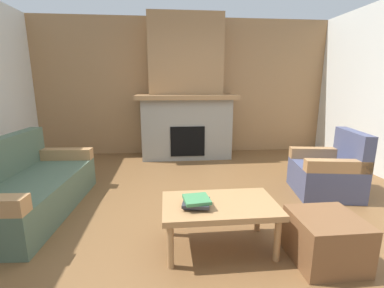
{
  "coord_description": "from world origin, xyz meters",
  "views": [
    {
      "loc": [
        -0.4,
        -2.68,
        1.46
      ],
      "look_at": [
        -0.05,
        0.94,
        0.63
      ],
      "focal_mm": 25.27,
      "sensor_mm": 36.0,
      "label": 1
    }
  ],
  "objects_px": {
    "armchair": "(329,172)",
    "ottoman": "(325,239)",
    "coffee_table": "(220,208)",
    "fireplace": "(186,98)",
    "couch": "(26,189)"
  },
  "relations": [
    {
      "from": "armchair",
      "to": "coffee_table",
      "type": "relative_size",
      "value": 0.87
    },
    {
      "from": "coffee_table",
      "to": "ottoman",
      "type": "bearing_deg",
      "value": -18.65
    },
    {
      "from": "coffee_table",
      "to": "ottoman",
      "type": "distance_m",
      "value": 0.9
    },
    {
      "from": "ottoman",
      "to": "couch",
      "type": "bearing_deg",
      "value": 158.26
    },
    {
      "from": "fireplace",
      "to": "ottoman",
      "type": "xyz_separation_m",
      "value": [
        0.89,
        -3.43,
        -0.96
      ]
    },
    {
      "from": "fireplace",
      "to": "armchair",
      "type": "distance_m",
      "value": 2.86
    },
    {
      "from": "coffee_table",
      "to": "couch",
      "type": "bearing_deg",
      "value": 157.03
    },
    {
      "from": "armchair",
      "to": "coffee_table",
      "type": "xyz_separation_m",
      "value": [
        -1.69,
        -1.06,
        0.08
      ]
    },
    {
      "from": "couch",
      "to": "coffee_table",
      "type": "relative_size",
      "value": 1.85
    },
    {
      "from": "couch",
      "to": "armchair",
      "type": "height_order",
      "value": "same"
    },
    {
      "from": "fireplace",
      "to": "couch",
      "type": "distance_m",
      "value": 3.15
    },
    {
      "from": "armchair",
      "to": "ottoman",
      "type": "relative_size",
      "value": 1.68
    },
    {
      "from": "coffee_table",
      "to": "fireplace",
      "type": "bearing_deg",
      "value": 90.98
    },
    {
      "from": "fireplace",
      "to": "armchair",
      "type": "xyz_separation_m",
      "value": [
        1.74,
        -2.09,
        -0.87
      ]
    },
    {
      "from": "couch",
      "to": "coffee_table",
      "type": "xyz_separation_m",
      "value": [
        2.03,
        -0.86,
        0.09
      ]
    }
  ]
}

